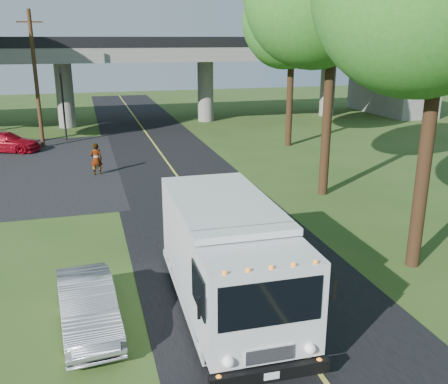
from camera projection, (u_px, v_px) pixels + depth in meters
name	position (u px, v px, depth m)	size (l,w,h in m)	color
ground	(267.00, 302.00, 14.27)	(120.00, 120.00, 0.00)	#314E1B
road	(193.00, 198.00, 23.46)	(7.00, 90.00, 0.02)	black
lane_line	(193.00, 198.00, 23.45)	(0.12, 90.00, 0.01)	gold
overpass	(137.00, 71.00, 42.34)	(54.00, 10.00, 7.30)	slate
traffic_signal	(62.00, 97.00, 35.67)	(0.18, 0.22, 5.20)	black
utility_pole	(36.00, 79.00, 33.03)	(1.60, 0.26, 9.00)	#472D19
tree_right_far	(297.00, 20.00, 32.42)	(5.77, 5.67, 10.99)	#382314
step_van	(228.00, 255.00, 13.45)	(2.76, 7.21, 3.01)	silver
red_sedan	(6.00, 142.00, 32.88)	(1.81, 4.45, 1.29)	#9D0917
silver_sedan	(88.00, 306.00, 12.80)	(1.37, 3.93, 1.29)	gray
pedestrian	(96.00, 159.00, 27.23)	(0.64, 0.42, 1.77)	gray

